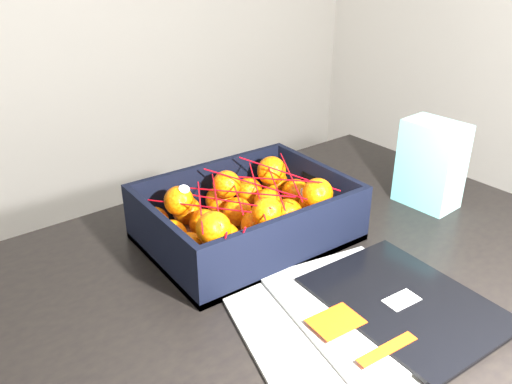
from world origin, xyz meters
TOP-DOWN VIEW (x-y plane):
  - table at (0.01, 0.04)m, footprint 1.23×0.85m
  - magazine_stack at (0.03, -0.13)m, footprint 0.39×0.34m
  - produce_crate at (0.03, 0.16)m, footprint 0.37×0.27m
  - clementine_heap at (0.03, 0.16)m, footprint 0.35×0.26m
  - mesh_net at (0.02, 0.15)m, footprint 0.30×0.24m
  - retail_carton at (0.42, 0.06)m, footprint 0.09×0.13m

SIDE VIEW (x-z plane):
  - table at x=0.01m, z-range 0.28..1.03m
  - magazine_stack at x=0.03m, z-range 0.75..0.77m
  - produce_crate at x=0.03m, z-range 0.73..0.84m
  - clementine_heap at x=0.03m, z-range 0.75..0.85m
  - retail_carton at x=0.42m, z-range 0.75..0.93m
  - mesh_net at x=0.02m, z-range 0.81..0.89m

